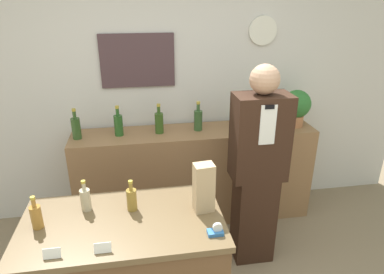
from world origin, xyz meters
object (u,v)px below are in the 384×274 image
(potted_plant, at_px, (297,106))
(tape_dispenser, at_px, (216,231))
(paper_bag, at_px, (204,188))
(shopkeeper, at_px, (257,170))

(potted_plant, distance_m, tape_dispenser, 1.85)
(paper_bag, relative_size, tape_dispenser, 3.54)
(potted_plant, bearing_deg, paper_bag, -134.10)
(paper_bag, xyz_separation_m, tape_dispenser, (0.02, -0.25, -0.14))
(potted_plant, bearing_deg, shopkeeper, -133.10)
(potted_plant, relative_size, tape_dispenser, 4.04)
(shopkeeper, relative_size, potted_plant, 4.72)
(tape_dispenser, bearing_deg, shopkeeper, 56.33)
(shopkeeper, height_order, potted_plant, shopkeeper)
(paper_bag, height_order, tape_dispenser, paper_bag)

